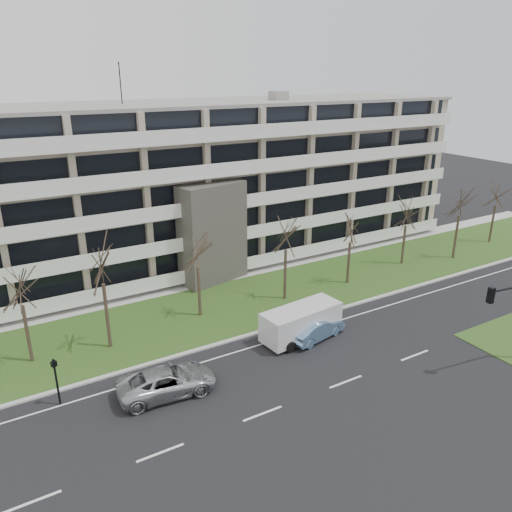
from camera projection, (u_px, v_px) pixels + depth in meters
ground at (346, 382)px, 30.74m from camera, size 160.00×160.00×0.00m
grass_verge at (243, 302)px, 41.22m from camera, size 90.00×10.00×0.06m
curb at (276, 327)px, 37.18m from camera, size 90.00×0.35×0.12m
sidewalk at (214, 280)px, 45.66m from camera, size 90.00×2.00×0.08m
lane_edge_line at (287, 336)px, 35.98m from camera, size 90.00×0.12×0.01m
apartment_building at (181, 185)px, 48.52m from camera, size 60.50×15.10×18.75m
silver_pickup at (167, 381)px, 29.39m from camera, size 6.08×3.27×1.62m
blue_sedan at (316, 329)px, 35.52m from camera, size 4.87×2.52×1.53m
white_van at (302, 320)px, 35.45m from camera, size 6.21×2.95×2.33m
pedestrian_signal at (56, 376)px, 28.00m from camera, size 0.34×0.31×3.01m
tree_1 at (18, 283)px, 30.95m from camera, size 3.62×3.62×7.24m
tree_2 at (100, 258)px, 32.32m from camera, size 4.26×4.26×8.51m
tree_3 at (197, 247)px, 37.09m from camera, size 3.67×3.67×7.33m
tree_4 at (286, 230)px, 39.84m from camera, size 3.90×3.90×7.80m
tree_5 at (351, 226)px, 43.19m from camera, size 3.46×3.46×6.93m
tree_6 at (407, 210)px, 47.61m from camera, size 3.53×3.53×7.05m
tree_7 at (462, 198)px, 48.86m from camera, size 4.05×4.05×8.11m
tree_8 at (498, 191)px, 53.80m from camera, size 3.75×3.75×7.50m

